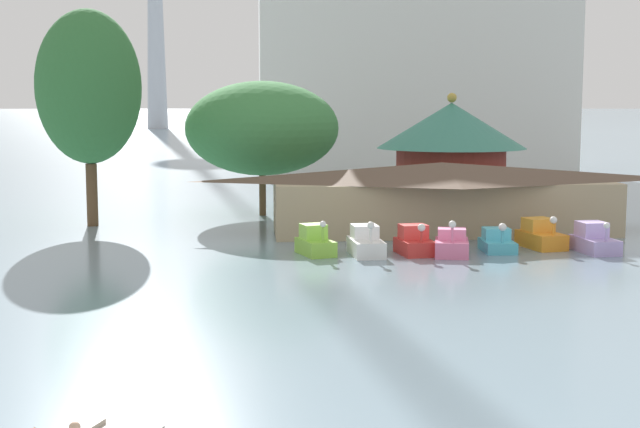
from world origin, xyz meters
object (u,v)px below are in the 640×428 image
(pedal_boat_pink, at_px, (452,245))
(boathouse, at_px, (441,196))
(pedal_boat_lavender, at_px, (594,240))
(green_roof_pavilion, at_px, (451,146))
(background_building_block, at_px, (410,47))
(pedal_boat_red, at_px, (415,243))
(pedal_boat_cyan, at_px, (497,242))
(shoreline_tree_tall_left, at_px, (89,87))
(shoreline_tree_mid, at_px, (262,128))
(pedal_boat_white, at_px, (366,243))
(pedal_boat_orange, at_px, (541,236))
(pedal_boat_lime, at_px, (315,243))

(pedal_boat_pink, height_order, boathouse, boathouse)
(pedal_boat_lavender, height_order, green_roof_pavilion, green_roof_pavilion)
(green_roof_pavilion, xyz_separation_m, background_building_block, (2.18, 30.31, 8.90))
(pedal_boat_red, xyz_separation_m, pedal_boat_cyan, (4.24, 0.56, -0.11))
(shoreline_tree_tall_left, relative_size, background_building_block, 0.40)
(shoreline_tree_mid, bearing_deg, shoreline_tree_tall_left, -157.34)
(pedal_boat_red, bearing_deg, boathouse, 150.32)
(pedal_boat_white, bearing_deg, pedal_boat_orange, 95.78)
(pedal_boat_white, height_order, pedal_boat_orange, pedal_boat_white)
(pedal_boat_lime, xyz_separation_m, green_roof_pavilion, (11.37, 21.44, 3.64))
(boathouse, bearing_deg, pedal_boat_pink, -98.25)
(pedal_boat_lime, xyz_separation_m, shoreline_tree_tall_left, (-12.56, 11.18, 7.63))
(green_roof_pavilion, bearing_deg, shoreline_tree_mid, -156.38)
(background_building_block, bearing_deg, pedal_boat_lime, -104.68)
(pedal_boat_orange, relative_size, pedal_boat_lavender, 1.01)
(pedal_boat_lime, xyz_separation_m, pedal_boat_lavender, (13.78, -0.24, -0.00))
(pedal_boat_white, distance_m, shoreline_tree_mid, 17.26)
(shoreline_tree_mid, bearing_deg, pedal_boat_lavender, -44.15)
(pedal_boat_cyan, distance_m, shoreline_tree_mid, 19.68)
(pedal_boat_red, relative_size, pedal_boat_lavender, 0.83)
(pedal_boat_orange, height_order, background_building_block, background_building_block)
(pedal_boat_pink, height_order, pedal_boat_lavender, pedal_boat_pink)
(boathouse, bearing_deg, pedal_boat_lavender, -51.32)
(shoreline_tree_tall_left, height_order, shoreline_tree_mid, shoreline_tree_tall_left)
(pedal_boat_lime, distance_m, shoreline_tree_mid, 16.42)
(pedal_boat_red, xyz_separation_m, green_roof_pavilion, (6.54, 21.70, 3.65))
(pedal_boat_pink, xyz_separation_m, shoreline_tree_mid, (-8.91, 16.24, 5.13))
(pedal_boat_cyan, bearing_deg, pedal_boat_red, -80.50)
(pedal_boat_lavender, bearing_deg, pedal_boat_pink, -91.27)
(pedal_boat_lime, distance_m, shoreline_tree_tall_left, 18.46)
(boathouse, relative_size, background_building_block, 0.64)
(pedal_boat_lime, xyz_separation_m, pedal_boat_white, (2.43, -0.35, -0.00))
(pedal_boat_pink, relative_size, boathouse, 0.13)
(shoreline_tree_mid, bearing_deg, pedal_boat_red, -65.35)
(pedal_boat_red, distance_m, shoreline_tree_mid, 18.00)
(green_roof_pavilion, bearing_deg, pedal_boat_orange, -89.42)
(pedal_boat_orange, bearing_deg, pedal_boat_lavender, 43.74)
(green_roof_pavilion, bearing_deg, pedal_boat_lime, -117.95)
(pedal_boat_orange, xyz_separation_m, background_building_block, (1.98, 50.51, 12.53))
(pedal_boat_red, bearing_deg, pedal_boat_white, -96.68)
(pedal_boat_white, height_order, pedal_boat_red, pedal_boat_white)
(pedal_boat_lavender, bearing_deg, pedal_boat_white, -95.19)
(pedal_boat_red, bearing_deg, pedal_boat_cyan, 88.63)
(pedal_boat_red, xyz_separation_m, pedal_boat_lavender, (8.94, 0.02, 0.01))
(pedal_boat_lime, bearing_deg, pedal_boat_lavender, 71.35)
(pedal_boat_white, relative_size, pedal_boat_orange, 0.97)
(pedal_boat_lime, height_order, pedal_boat_orange, pedal_boat_lime)
(pedal_boat_red, relative_size, shoreline_tree_mid, 0.25)
(shoreline_tree_tall_left, relative_size, shoreline_tree_mid, 1.29)
(pedal_boat_red, distance_m, pedal_boat_lavender, 8.94)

